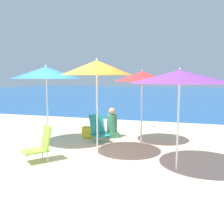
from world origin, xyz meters
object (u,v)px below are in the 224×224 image
Objects in this scene: beach_umbrella_red at (142,76)px; beach_umbrella_orange at (97,68)px; beach_umbrella_purple at (180,77)px; person_seated_near at (112,125)px; beach_chair_lime at (40,144)px; backpack_yellow at (88,132)px; seagull at (154,123)px; beach_umbrella_blue at (46,73)px; beach_chair_teal at (99,129)px.

beach_umbrella_orange reaches higher than beach_umbrella_red.
beach_umbrella_red is 2.18m from beach_umbrella_purple.
beach_chair_lime is at bearing -140.85° from person_seated_near.
backpack_yellow is 1.25× the size of seagull.
beach_umbrella_blue reaches higher than beach_umbrella_purple.
beach_chair_teal is at bearing -116.47° from seagull.
beach_umbrella_purple is at bearing -61.15° from beach_umbrella_red.
beach_chair_lime is (-1.83, -2.18, -1.48)m from beach_umbrella_red.
backpack_yellow is (0.17, 2.31, -0.21)m from beach_chair_lime.
backpack_yellow is at bearing 54.65° from beach_umbrella_blue.
seagull is at bearing 88.60° from beach_umbrella_red.
beach_umbrella_red is at bearing -56.56° from person_seated_near.
beach_umbrella_orange is at bearing 166.73° from beach_umbrella_purple.
beach_umbrella_red is 6.06× the size of backpack_yellow.
beach_umbrella_red reaches higher than seagull.
beach_umbrella_orange is 6.68× the size of backpack_yellow.
seagull is (1.72, 2.27, -0.03)m from backpack_yellow.
beach_umbrella_red is at bearing -91.40° from seagull.
beach_umbrella_purple reaches higher than beach_chair_lime.
beach_umbrella_purple reaches higher than beach_chair_teal.
beach_umbrella_blue is 3.60m from beach_umbrella_purple.
beach_umbrella_red reaches higher than backpack_yellow.
beach_umbrella_orange is 2.10m from beach_chair_lime.
beach_chair_teal is at bearing -172.87° from beach_umbrella_red.
backpack_yellow is at bearing 119.13° from beach_umbrella_orange.
beach_umbrella_orange is at bearing -60.87° from backpack_yellow.
beach_umbrella_red is 2.38m from backpack_yellow.
beach_chair_lime is 2.30× the size of backpack_yellow.
seagull is at bearing 18.65° from beach_chair_teal.
beach_umbrella_purple is (1.05, -1.91, -0.02)m from beach_umbrella_red.
seagull is (1.89, 4.58, -0.24)m from beach_chair_lime.
beach_umbrella_blue is 1.07× the size of beach_umbrella_purple.
beach_umbrella_blue is 2.10m from beach_chair_lime.
beach_chair_teal is at bearing 32.76° from beach_umbrella_blue.
backpack_yellow is at bearing 175.59° from beach_umbrella_red.
beach_umbrella_blue is 2.84× the size of beach_chair_teal.
beach_umbrella_red is at bearing -37.75° from beach_chair_teal.
beach_chair_lime is (-1.07, -0.70, -1.67)m from beach_umbrella_orange.
beach_umbrella_purple is at bearing -36.92° from backpack_yellow.
beach_umbrella_red is 2.69× the size of beach_chair_teal.
beach_umbrella_red is 2.96m from seagull.
person_seated_near reaches higher than beach_chair_teal.
person_seated_near is at bearing 96.61° from beach_umbrella_orange.
backpack_yellow is (-2.72, 2.04, -1.68)m from beach_umbrella_purple.
person_seated_near is 0.77m from backpack_yellow.
beach_chair_lime is 1.02× the size of beach_chair_teal.
backpack_yellow is 2.85m from seagull.
beach_umbrella_blue is 2.36× the size of person_seated_near.
seagull is (-1.00, 4.31, -1.70)m from beach_umbrella_purple.
beach_umbrella_orange is at bearing -19.00° from beach_umbrella_blue.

